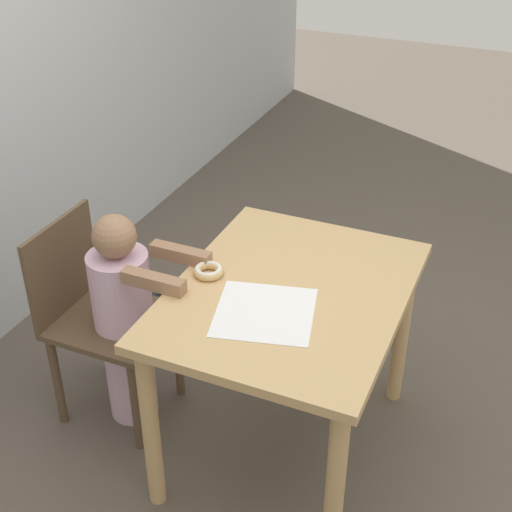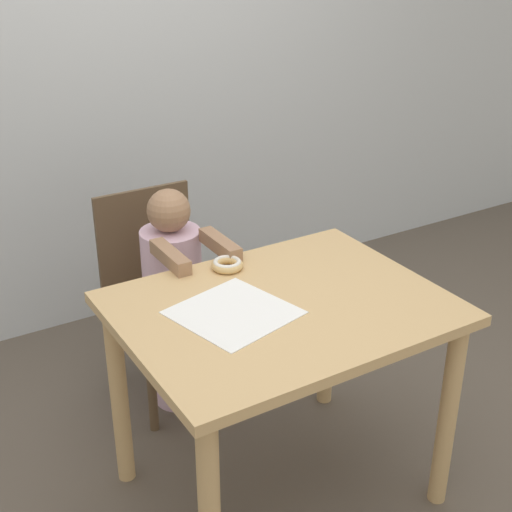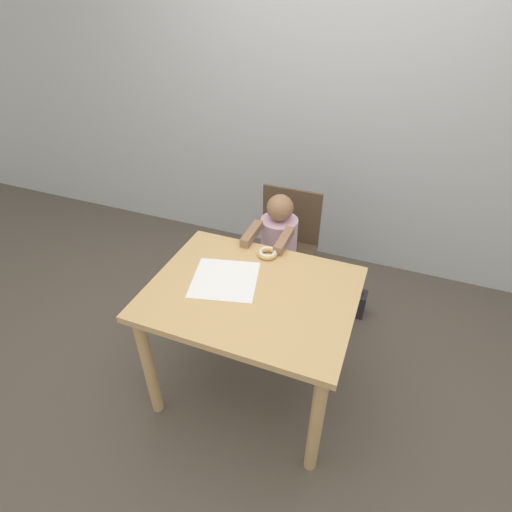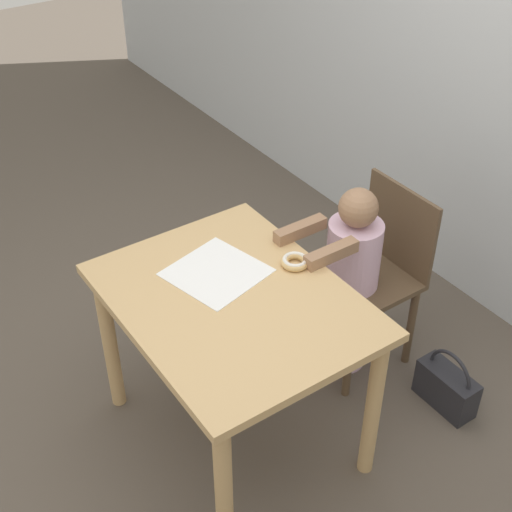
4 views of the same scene
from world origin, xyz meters
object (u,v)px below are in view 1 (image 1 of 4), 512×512
Objects in this scene: chair at (100,317)px; child_figure at (126,320)px; donut at (209,271)px; handbag at (150,319)px.

child_figure is (-0.00, -0.12, 0.02)m from chair.
chair is 0.55m from donut.
child_figure is at bearing 98.23° from donut.
handbag is at bearing 53.05° from donut.
chair is at bearing 96.09° from donut.
child_figure is 0.61m from handbag.
chair is 0.12m from child_figure.
child_figure reaches higher than donut.
chair reaches higher than handbag.
donut is (0.05, -0.46, 0.30)m from chair.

